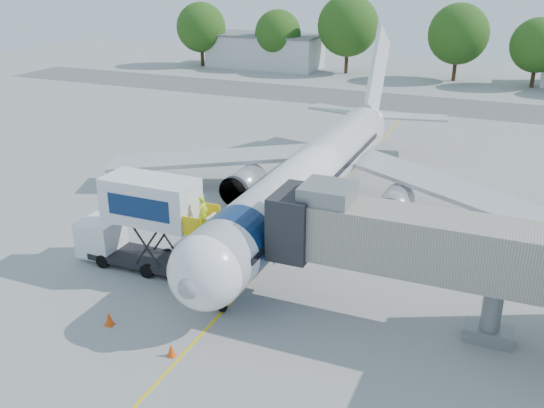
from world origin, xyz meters
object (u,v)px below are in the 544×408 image
at_px(catering_hiloader, 143,223).
at_px(ground_tug, 113,355).
at_px(aircraft, 314,174).
at_px(jet_bridge, 398,240).

bearing_deg(catering_hiloader, ground_tug, -64.62).
bearing_deg(catering_hiloader, aircraft, 60.62).
height_order(aircraft, catering_hiloader, aircraft).
xyz_separation_m(catering_hiloader, ground_tug, (4.02, -8.47, -2.06)).
bearing_deg(aircraft, jet_bridge, -54.30).
bearing_deg(ground_tug, aircraft, 91.24).
height_order(catering_hiloader, ground_tug, catering_hiloader).
relative_size(catering_hiloader, ground_tug, 2.39).
distance_m(aircraft, ground_tug, 19.85).
bearing_deg(catering_hiloader, jet_bridge, 0.01).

